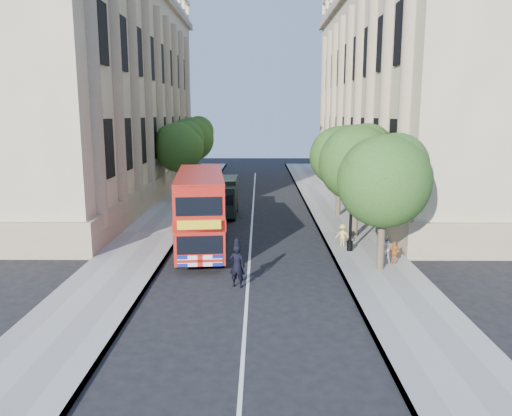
{
  "coord_description": "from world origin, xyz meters",
  "views": [
    {
      "loc": [
        0.46,
        -18.18,
        6.88
      ],
      "look_at": [
        0.3,
        5.94,
        2.3
      ],
      "focal_mm": 35.0,
      "sensor_mm": 36.0,
      "label": 1
    }
  ],
  "objects_px": {
    "double_decker_bus": "(200,209)",
    "police_constable": "(237,266)",
    "woman_pedestrian": "(384,248)",
    "lamp_post": "(351,204)",
    "box_van": "(223,198)"
  },
  "relations": [
    {
      "from": "lamp_post",
      "to": "double_decker_bus",
      "type": "bearing_deg",
      "value": 175.78
    },
    {
      "from": "lamp_post",
      "to": "police_constable",
      "type": "distance_m",
      "value": 7.55
    },
    {
      "from": "police_constable",
      "to": "woman_pedestrian",
      "type": "relative_size",
      "value": 1.2
    },
    {
      "from": "lamp_post",
      "to": "double_decker_bus",
      "type": "relative_size",
      "value": 0.6
    },
    {
      "from": "double_decker_bus",
      "to": "police_constable",
      "type": "distance_m",
      "value": 6.07
    },
    {
      "from": "woman_pedestrian",
      "to": "double_decker_bus",
      "type": "bearing_deg",
      "value": -37.44
    },
    {
      "from": "police_constable",
      "to": "woman_pedestrian",
      "type": "bearing_deg",
      "value": -140.36
    },
    {
      "from": "double_decker_bus",
      "to": "woman_pedestrian",
      "type": "distance_m",
      "value": 9.16
    },
    {
      "from": "lamp_post",
      "to": "police_constable",
      "type": "relative_size",
      "value": 2.94
    },
    {
      "from": "box_van",
      "to": "lamp_post",
      "type": "bearing_deg",
      "value": -51.92
    },
    {
      "from": "double_decker_bus",
      "to": "police_constable",
      "type": "relative_size",
      "value": 4.9
    },
    {
      "from": "lamp_post",
      "to": "box_van",
      "type": "relative_size",
      "value": 1.13
    },
    {
      "from": "double_decker_bus",
      "to": "lamp_post",
      "type": "bearing_deg",
      "value": -10.21
    },
    {
      "from": "woman_pedestrian",
      "to": "police_constable",
      "type": "bearing_deg",
      "value": 3.38
    },
    {
      "from": "lamp_post",
      "to": "woman_pedestrian",
      "type": "xyz_separation_m",
      "value": [
        1.14,
        -2.18,
        -1.66
      ]
    }
  ]
}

